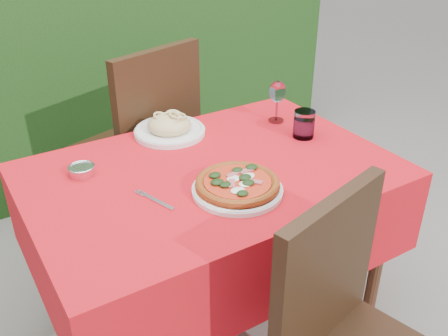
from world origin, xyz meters
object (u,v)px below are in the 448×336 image
wine_glass (277,93)px  water_glass (304,125)px  pasta_plate (169,127)px  steel_ramekin (82,171)px  chair_far (145,138)px  fork (158,202)px  pizza_plate (237,186)px

wine_glass → water_glass: bearing=-90.3°
pasta_plate → water_glass: (0.44, -0.30, 0.02)m
water_glass → steel_ramekin: (-0.83, 0.16, -0.03)m
chair_far → wine_glass: bearing=116.1°
fork → steel_ramekin: bearing=98.7°
pizza_plate → fork: pizza_plate is taller
pizza_plate → fork: 0.26m
steel_ramekin → chair_far: bearing=47.5°
pasta_plate → fork: pasta_plate is taller
pizza_plate → fork: bearing=161.8°
pizza_plate → pasta_plate: pasta_plate is taller
steel_ramekin → pasta_plate: bearing=18.9°
pasta_plate → steel_ramekin: pasta_plate is taller
chair_far → steel_ramekin: bearing=30.8°
pasta_plate → wine_glass: bearing=-15.6°
pasta_plate → wine_glass: (0.44, -0.12, 0.09)m
steel_ramekin → water_glass: bearing=-11.0°
chair_far → steel_ramekin: size_ratio=12.42×
pasta_plate → steel_ramekin: bearing=-161.1°
pasta_plate → pizza_plate: bearing=-91.3°
water_glass → steel_ramekin: water_glass is taller
pizza_plate → wine_glass: wine_glass is taller
chair_far → water_glass: bearing=106.7°
steel_ramekin → wine_glass: bearing=1.1°
water_glass → fork: water_glass is taller
water_glass → chair_far: bearing=123.4°
pizza_plate → steel_ramekin: size_ratio=3.83×
pasta_plate → fork: (-0.25, -0.43, -0.03)m
pasta_plate → wine_glass: 0.46m
pizza_plate → wine_glass: size_ratio=1.81×
pizza_plate → water_glass: size_ratio=2.94×
fork → steel_ramekin: 0.33m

